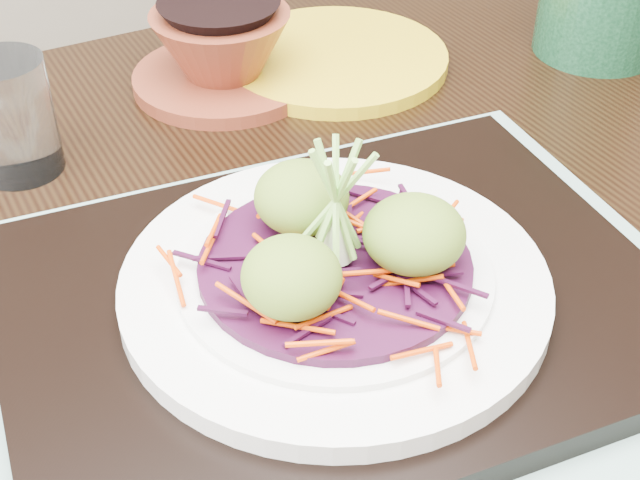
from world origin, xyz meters
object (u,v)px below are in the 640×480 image
white_plate (335,282)px  yellow_plate (335,58)px  dining_table (261,386)px  water_glass (11,117)px  serving_tray (334,303)px  terracotta_bowl_set (222,54)px

white_plate → yellow_plate: 0.37m
dining_table → water_glass: (-0.11, 0.22, 0.16)m
serving_tray → water_glass: water_glass is taller
dining_table → water_glass: size_ratio=13.31×
dining_table → serving_tray: bearing=-63.2°
dining_table → white_plate: bearing=-63.2°
white_plate → terracotta_bowl_set: 0.35m
serving_tray → white_plate: size_ratio=1.54×
yellow_plate → water_glass: bearing=-173.1°
water_glass → terracotta_bowl_set: 0.21m
dining_table → yellow_plate: size_ratio=5.83×
serving_tray → white_plate: white_plate is taller
dining_table → yellow_plate: 0.36m
serving_tray → water_glass: size_ratio=4.37×
serving_tray → terracotta_bowl_set: bearing=84.7°
serving_tray → yellow_plate: serving_tray is taller
serving_tray → terracotta_bowl_set: 0.35m
terracotta_bowl_set → yellow_plate: terracotta_bowl_set is taller
water_glass → yellow_plate: 0.33m
white_plate → yellow_plate: bearing=60.3°
water_glass → yellow_plate: (0.32, 0.04, -0.04)m
serving_tray → water_glass: (-0.14, 0.29, 0.04)m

